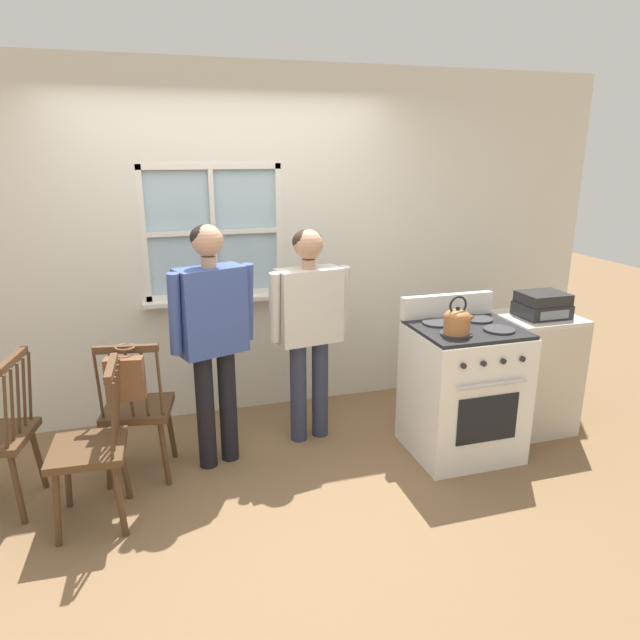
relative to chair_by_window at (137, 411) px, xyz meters
name	(u,v)px	position (x,y,z in m)	size (l,w,h in m)	color
ground_plane	(269,501)	(0.74, -0.54, -0.46)	(16.00, 16.00, 0.00)	brown
wall_back	(228,248)	(0.74, 0.86, 0.89)	(6.40, 0.16, 2.70)	silver
chair_by_window	(137,411)	(0.00, 0.00, 0.00)	(0.48, 0.46, 0.96)	#4C331E
chair_near_wall	(92,450)	(-0.24, -0.44, 0.00)	(0.42, 0.44, 0.96)	#4C331E
person_elderly_left	(212,325)	(0.51, 0.01, 0.54)	(0.58, 0.34, 1.63)	black
person_teen_center	(309,315)	(1.20, 0.18, 0.50)	(0.62, 0.28, 1.56)	#2D3347
stove	(462,389)	(2.17, -0.32, 0.02)	(0.71, 0.68, 1.08)	white
kettle	(457,320)	(2.01, -0.45, 0.57)	(0.21, 0.17, 0.25)	#A86638
potted_plant	(213,289)	(0.60, 0.77, 0.59)	(0.12, 0.12, 0.26)	#42474C
handbag	(125,378)	(-0.04, -0.23, 0.33)	(0.23, 0.21, 0.31)	brown
side_counter	(533,373)	(2.87, -0.15, -0.01)	(0.55, 0.50, 0.90)	beige
stereo	(542,305)	(2.87, -0.17, 0.53)	(0.34, 0.29, 0.18)	#232326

